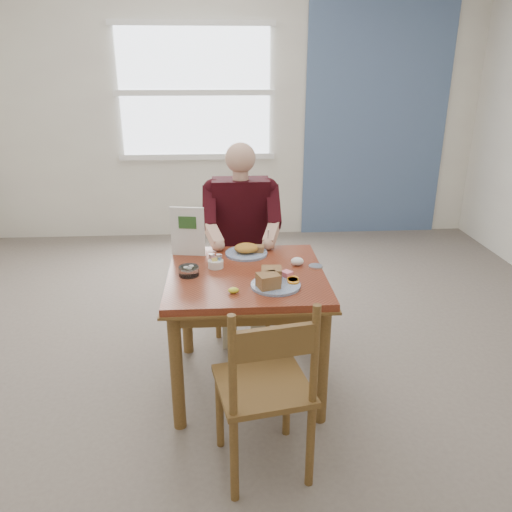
{
  "coord_description": "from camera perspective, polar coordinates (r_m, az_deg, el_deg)",
  "views": [
    {
      "loc": [
        -0.12,
        -2.66,
        1.87
      ],
      "look_at": [
        0.06,
        0.0,
        0.85
      ],
      "focal_mm": 35.0,
      "sensor_mm": 36.0,
      "label": 1
    }
  ],
  "objects": [
    {
      "name": "chair_far",
      "position": [
        3.73,
        -1.69,
        -0.99
      ],
      "size": [
        0.42,
        0.42,
        0.95
      ],
      "color": "brown",
      "rests_on": "ground"
    },
    {
      "name": "wall_back",
      "position": [
        5.68,
        -2.69,
        16.16
      ],
      "size": [
        5.5,
        0.0,
        5.5
      ],
      "primitive_type": "plane",
      "rotation": [
        1.57,
        0.0,
        0.0
      ],
      "color": "silver",
      "rests_on": "ground"
    },
    {
      "name": "caddy",
      "position": [
        2.95,
        -4.63,
        -0.89
      ],
      "size": [
        0.12,
        0.12,
        0.07
      ],
      "color": "white",
      "rests_on": "table"
    },
    {
      "name": "creamer",
      "position": [
        2.86,
        -7.69,
        -1.69
      ],
      "size": [
        0.14,
        0.14,
        0.05
      ],
      "color": "white",
      "rests_on": "table"
    },
    {
      "name": "window",
      "position": [
        5.64,
        -6.99,
        18.04
      ],
      "size": [
        1.72,
        0.04,
        1.42
      ],
      "color": "white",
      "rests_on": "wall_back"
    },
    {
      "name": "accent_panel",
      "position": [
        5.91,
        13.64,
        15.82
      ],
      "size": [
        1.6,
        0.02,
        2.8
      ],
      "primitive_type": "cube",
      "color": "#4C658E",
      "rests_on": "ground"
    },
    {
      "name": "table",
      "position": [
        2.93,
        -1.11,
        -3.89
      ],
      "size": [
        0.92,
        0.92,
        0.75
      ],
      "color": "brown",
      "rests_on": "ground"
    },
    {
      "name": "metal_dish",
      "position": [
        2.98,
        6.83,
        -1.18
      ],
      "size": [
        0.1,
        0.1,
        0.01
      ],
      "primitive_type": "cylinder",
      "rotation": [
        0.0,
        0.0,
        0.31
      ],
      "color": "silver",
      "rests_on": "table"
    },
    {
      "name": "lemon_wedge",
      "position": [
        2.63,
        -2.59,
        -3.95
      ],
      "size": [
        0.06,
        0.04,
        0.03
      ],
      "primitive_type": "ellipsoid",
      "rotation": [
        0.0,
        0.0,
        0.05
      ],
      "color": "yellow",
      "rests_on": "table"
    },
    {
      "name": "far_plate",
      "position": [
        3.15,
        -1.0,
        0.65
      ],
      "size": [
        0.31,
        0.31,
        0.07
      ],
      "color": "white",
      "rests_on": "table"
    },
    {
      "name": "napkin",
      "position": [
        2.99,
        4.73,
        -0.61
      ],
      "size": [
        0.09,
        0.08,
        0.05
      ],
      "primitive_type": "ellipsoid",
      "rotation": [
        0.0,
        0.0,
        -0.2
      ],
      "color": "white",
      "rests_on": "table"
    },
    {
      "name": "diner",
      "position": [
        3.53,
        -1.69,
        3.47
      ],
      "size": [
        0.53,
        0.56,
        1.39
      ],
      "color": "tan",
      "rests_on": "chair_far"
    },
    {
      "name": "shakers",
      "position": [
        2.97,
        -4.64,
        -0.47
      ],
      "size": [
        0.09,
        0.06,
        0.08
      ],
      "color": "white",
      "rests_on": "table"
    },
    {
      "name": "near_plate",
      "position": [
        2.7,
        2.0,
        -2.81
      ],
      "size": [
        0.31,
        0.31,
        0.09
      ],
      "color": "white",
      "rests_on": "table"
    },
    {
      "name": "chair_near",
      "position": [
        2.37,
        1.11,
        -14.93
      ],
      "size": [
        0.49,
        0.49,
        0.95
      ],
      "color": "brown",
      "rests_on": "ground"
    },
    {
      "name": "menu",
      "position": [
        3.13,
        -7.82,
        2.82
      ],
      "size": [
        0.21,
        0.05,
        0.31
      ],
      "color": "white",
      "rests_on": "table"
    },
    {
      "name": "floor",
      "position": [
        3.25,
        -1.03,
        -14.15
      ],
      "size": [
        6.0,
        6.0,
        0.0
      ],
      "primitive_type": "plane",
      "color": "#62574F",
      "rests_on": "ground"
    }
  ]
}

